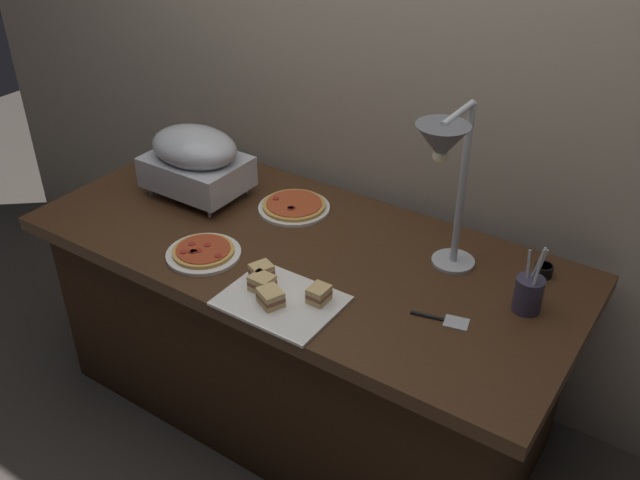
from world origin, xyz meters
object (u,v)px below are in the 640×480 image
object	(u,v)px
pizza_plate_center	(294,206)
utensil_holder	(529,293)
chafing_dish	(195,159)
sandwich_platter	(279,294)
sauce_cup_near	(543,270)
serving_spatula	(442,319)
heat_lamp	(445,159)
pizza_plate_front	(203,252)

from	to	relation	value
pizza_plate_center	utensil_holder	size ratio (longest dim) A/B	1.18
chafing_dish	sandwich_platter	size ratio (longest dim) A/B	1.05
sauce_cup_near	serving_spatula	distance (m)	0.42
utensil_holder	heat_lamp	bearing A→B (deg)	-169.70
chafing_dish	utensil_holder	xyz separation A→B (m)	(1.29, 0.01, -0.09)
heat_lamp	utensil_holder	distance (m)	0.48
sandwich_platter	sauce_cup_near	distance (m)	0.84
heat_lamp	pizza_plate_front	bearing A→B (deg)	-159.43
pizza_plate_center	serving_spatula	size ratio (longest dim) A/B	1.53
chafing_dish	utensil_holder	bearing A→B (deg)	0.38
sandwich_platter	utensil_holder	size ratio (longest dim) A/B	1.57
sauce_cup_near	utensil_holder	distance (m)	0.20
chafing_dish	heat_lamp	bearing A→B (deg)	-2.44
heat_lamp	chafing_dish	bearing A→B (deg)	177.56
heat_lamp	pizza_plate_center	world-z (taller)	heat_lamp
sandwich_platter	serving_spatula	size ratio (longest dim) A/B	2.03
chafing_dish	sauce_cup_near	xyz separation A→B (m)	(1.27, 0.21, -0.13)
chafing_dish	serving_spatula	distance (m)	1.13
heat_lamp	pizza_plate_front	distance (m)	0.87
pizza_plate_center	utensil_holder	world-z (taller)	utensil_holder
sandwich_platter	serving_spatula	bearing A→B (deg)	22.17
heat_lamp	sauce_cup_near	xyz separation A→B (m)	(0.27, 0.25, -0.42)
pizza_plate_front	serving_spatula	xyz separation A→B (m)	(0.81, 0.13, -0.01)
chafing_dish	heat_lamp	size ratio (longest dim) A/B	0.66
pizza_plate_front	sauce_cup_near	bearing A→B (deg)	27.90
heat_lamp	pizza_plate_center	distance (m)	0.78
heat_lamp	pizza_plate_center	xyz separation A→B (m)	(-0.64, 0.15, -0.43)
pizza_plate_front	pizza_plate_center	size ratio (longest dim) A/B	0.94
pizza_plate_center	utensil_holder	xyz separation A→B (m)	(0.92, -0.10, 0.05)
chafing_dish	heat_lamp	xyz separation A→B (m)	(1.01, -0.04, 0.29)
sauce_cup_near	utensil_holder	world-z (taller)	utensil_holder
heat_lamp	pizza_plate_center	size ratio (longest dim) A/B	2.12
serving_spatula	utensil_holder	bearing A→B (deg)	45.11
sandwich_platter	pizza_plate_front	bearing A→B (deg)	171.53
heat_lamp	sandwich_platter	xyz separation A→B (m)	(-0.35, -0.32, -0.42)
utensil_holder	serving_spatula	bearing A→B (deg)	-134.89
chafing_dish	pizza_plate_center	bearing A→B (deg)	16.59
pizza_plate_front	pizza_plate_center	bearing A→B (deg)	80.57
heat_lamp	sauce_cup_near	bearing A→B (deg)	43.14
utensil_holder	pizza_plate_center	bearing A→B (deg)	173.71
pizza_plate_center	serving_spatula	distance (m)	0.79
utensil_holder	sauce_cup_near	bearing A→B (deg)	94.77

